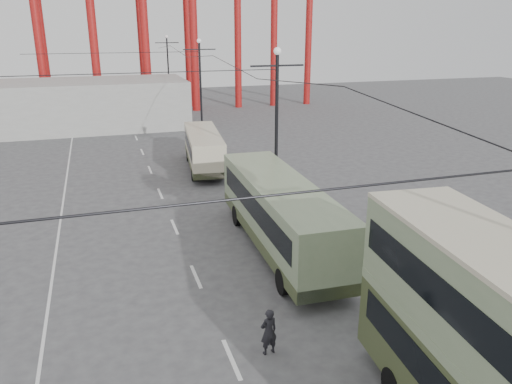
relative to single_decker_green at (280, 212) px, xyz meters
name	(u,v)px	position (x,y,z in m)	size (l,w,h in m)	color
road_markings	(167,205)	(-4.35, 8.17, -1.94)	(12.52, 120.00, 0.01)	silver
lamp_post_mid	(276,129)	(2.11, 6.47, 2.73)	(3.20, 0.44, 9.32)	black
lamp_post_far	(201,87)	(2.11, 28.47, 2.73)	(3.20, 0.44, 9.32)	black
lamp_post_distant	(168,70)	(2.11, 50.47, 2.73)	(3.20, 0.44, 9.32)	black
fairground_shed	(81,105)	(-9.49, 35.47, 0.55)	(22.00, 10.00, 5.00)	gray
single_decker_green	(280,212)	(0.00, 0.00, 0.00)	(3.18, 12.28, 3.45)	gray
single_decker_cream	(204,148)	(-0.46, 15.49, -0.34)	(3.38, 9.40, 2.86)	beige
pedestrian	(269,332)	(-3.21, -7.59, -1.12)	(0.60, 0.40, 1.66)	black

